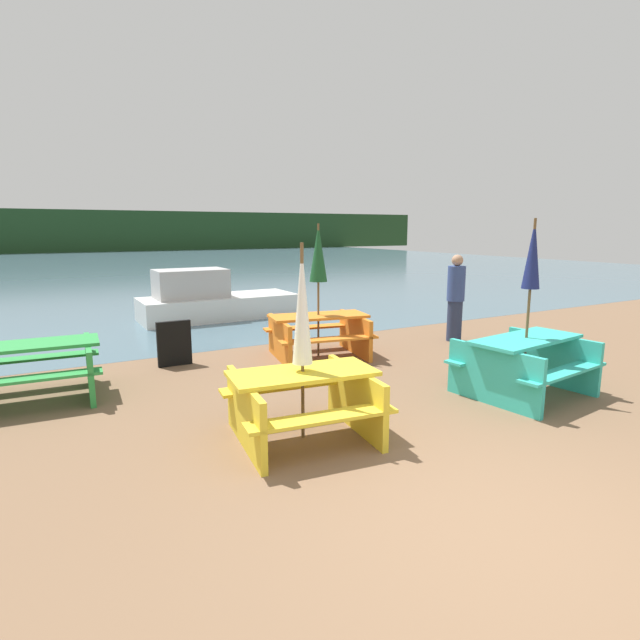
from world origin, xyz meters
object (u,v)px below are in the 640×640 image
Objects in this scene: signboard at (174,343)px; umbrella_darkgreen at (318,254)px; person at (456,298)px; boat at (211,301)px; umbrella_white at (302,306)px; picnic_table_teal at (525,361)px; picnic_table_orange at (318,332)px; picnic_table_yellow at (303,398)px; umbrella_navy at (532,257)px; picnic_table_green at (28,366)px.

umbrella_darkgreen is at bearing -15.29° from signboard.
boat is at bearing 126.16° from person.
umbrella_white reaches higher than boat.
picnic_table_teal is 5.39m from signboard.
signboard is at bearing -115.75° from boat.
umbrella_white is at bearing -121.70° from picnic_table_orange.
picnic_table_teal is 1.05× the size of person.
picnic_table_yellow is 3.60m from umbrella_navy.
umbrella_navy is 0.62× the size of boat.
picnic_table_green is at bearing -130.16° from boat.
picnic_table_teal is at bearing -3.15° from umbrella_white.
umbrella_navy is at bearing -117.94° from person.
umbrella_darkgreen is (1.83, 2.97, 0.36)m from umbrella_white.
picnic_table_teal is 3.35m from person.
boat is (-0.51, 4.62, -1.35)m from umbrella_darkgreen.
picnic_table_green is 2.22m from signboard.
picnic_table_green is at bearing 132.81° from umbrella_white.
picnic_table_teal is 3.30m from picnic_table_yellow.
umbrella_darkgreen reaches higher than boat.
umbrella_navy is 8.14m from boat.
umbrella_navy reaches higher than signboard.
picnic_table_teal is 6.61m from picnic_table_green.
picnic_table_orange is at bearing 114.94° from picnic_table_teal.
picnic_table_orange is 0.82× the size of umbrella_darkgreen.
boat is 6.00m from person.
person is (7.45, -0.05, 0.41)m from picnic_table_green.
picnic_table_orange is 3.06m from person.
signboard is at bearing 98.33° from umbrella_white.
picnic_table_teal is at bearing -26.88° from picnic_table_green.
umbrella_navy is (3.29, -0.18, 1.43)m from picnic_table_yellow.
picnic_table_teal reaches higher than picnic_table_green.
boat reaches higher than picnic_table_teal.
umbrella_darkgreen is (4.43, 0.16, 1.35)m from picnic_table_green.
picnic_table_green is 0.76× the size of umbrella_navy.
umbrella_darkgreen is at bearing 58.30° from umbrella_white.
signboard is at bearing 98.33° from picnic_table_yellow.
umbrella_navy reaches higher than picnic_table_orange.
picnic_table_teal is at bearing -65.06° from umbrella_darkgreen.
picnic_table_green is at bearing -177.95° from picnic_table_orange.
umbrella_white is at bearing -150.42° from person.
picnic_table_teal is at bearing -117.94° from person.
umbrella_white is 2.80× the size of signboard.
picnic_table_yellow is 5.59m from person.
umbrella_white is (-3.29, 0.18, -0.42)m from umbrella_navy.
umbrella_white is at bearing 176.85° from umbrella_navy.
boat reaches higher than picnic_table_orange.
umbrella_navy reaches higher than person.
signboard is at bearing 135.24° from umbrella_navy.
umbrella_darkgreen is at bearing 58.30° from picnic_table_yellow.
umbrella_navy is 3.47m from person.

